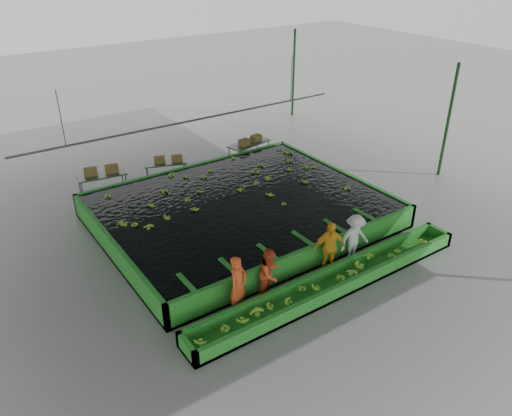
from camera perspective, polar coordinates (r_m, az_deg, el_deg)
ground at (r=17.81m, az=0.91°, el=-3.46°), size 80.00×80.00×0.00m
shed_roof at (r=15.77m, az=1.05°, el=12.20°), size 20.00×22.00×0.04m
shed_posts at (r=16.63m, az=0.98°, el=3.89°), size 20.00×22.00×5.00m
flotation_tank at (r=18.66m, az=-1.74°, el=-0.30°), size 10.00×8.00×0.90m
tank_water at (r=18.47m, az=-1.76°, el=0.80°), size 9.70×7.70×0.00m
sorting_trough at (r=15.39m, az=8.79°, el=-8.43°), size 10.00×1.00×0.50m
cableway_rail at (r=20.45m, az=-7.28°, el=9.89°), size 0.08×0.08×14.00m
rail_hanger_left at (r=18.53m, az=-21.41°, el=9.49°), size 0.04×0.04×2.00m
rail_hanger_right at (r=22.80m, az=4.07°, el=14.56°), size 0.04×0.04×2.00m
worker_a at (r=14.05m, az=-2.06°, el=-8.78°), size 0.78×0.67×1.79m
worker_b at (r=14.59m, az=1.62°, el=-7.52°), size 0.98×0.87×1.66m
worker_c at (r=15.79m, az=8.37°, el=-4.50°), size 1.14×0.77×1.79m
worker_d at (r=16.49m, az=11.20°, el=-3.43°), size 1.15×0.73×1.69m
packing_table_left at (r=21.65m, az=-17.09°, el=2.61°), size 2.06×1.04×0.90m
packing_table_mid at (r=22.37m, az=-10.24°, el=4.19°), size 1.97×1.30×0.83m
packing_table_right at (r=23.86m, az=-0.79°, el=6.38°), size 2.26×1.28×0.97m
box_stack_left at (r=21.53m, az=-17.22°, el=3.77°), size 1.43×0.69×0.30m
box_stack_mid at (r=22.20m, az=-9.97°, el=5.21°), size 1.26×0.80×0.26m
box_stack_right at (r=23.67m, az=-0.66°, el=7.46°), size 1.33×0.63×0.28m
floating_bananas at (r=19.08m, az=-3.07°, el=1.70°), size 8.47×5.77×0.12m
trough_bananas at (r=15.30m, az=8.83°, el=-7.98°), size 9.12×0.61×0.12m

